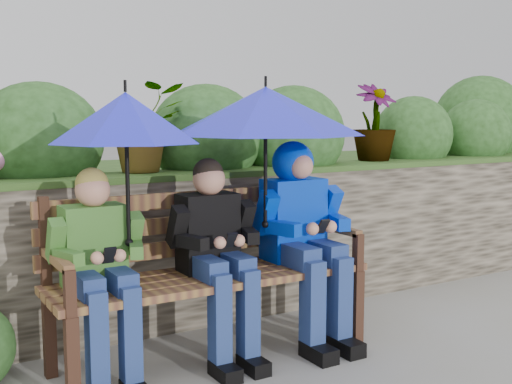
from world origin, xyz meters
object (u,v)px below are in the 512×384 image
boy_left (99,264)px  umbrella_left (126,118)px  park_bench (206,262)px  boy_right (302,224)px  umbrella_right (266,111)px  boy_middle (216,248)px

boy_left → umbrella_left: size_ratio=1.32×
park_bench → boy_right: (0.62, -0.08, 0.18)m
boy_right → umbrella_left: umbrella_left is taller
boy_right → umbrella_right: bearing=-176.9°
boy_middle → park_bench: bearing=102.6°
park_bench → boy_right: 0.65m
boy_left → umbrella_right: bearing=-0.7°
park_bench → umbrella_right: bearing=-16.1°
park_bench → boy_middle: (0.02, -0.09, 0.10)m
park_bench → umbrella_right: size_ratio=1.62×
umbrella_left → umbrella_right: bearing=0.7°
park_bench → boy_left: bearing=-172.5°
park_bench → boy_middle: bearing=-77.4°
boy_right → umbrella_right: 0.74m
park_bench → umbrella_left: bearing=-167.7°
umbrella_left → umbrella_right: umbrella_right is taller
park_bench → umbrella_left: (-0.50, -0.11, 0.84)m
boy_left → boy_right: 1.27m
boy_middle → umbrella_left: umbrella_left is taller
boy_right → park_bench: bearing=172.3°
boy_middle → boy_right: size_ratio=0.93×
boy_left → boy_right: (1.27, 0.00, 0.09)m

